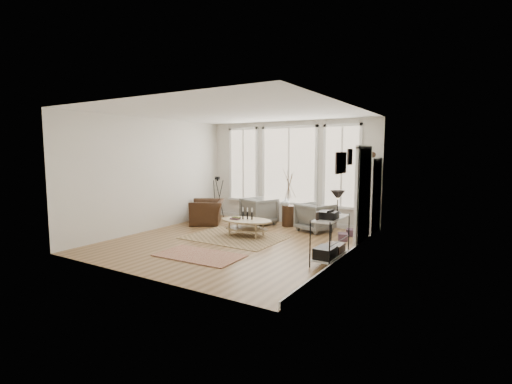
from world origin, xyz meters
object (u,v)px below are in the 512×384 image
Objects in this scene: armchair_left at (259,211)px; accent_chair at (207,212)px; low_shelf at (331,235)px; side_table at (289,198)px; bookcase at (370,197)px; armchair_right at (315,217)px; coffee_table at (246,223)px.

armchair_left is 1.48m from accent_chair.
side_table is (-2.15, 2.57, 0.26)m from low_shelf.
bookcase reaches higher than armchair_right.
armchair_right is 0.50× the size of side_table.
coffee_table is at bearing 159.62° from low_shelf.
low_shelf is at bearing 36.49° from accent_chair.
bookcase is 3.07m from coffee_table.
armchair_left is 1.04× the size of armchair_right.
armchair_right is (1.21, 1.41, 0.05)m from coffee_table.
side_table is (0.82, 0.21, 0.39)m from armchair_left.
armchair_left is 0.93m from side_table.
armchair_left is at bearing 85.98° from accent_chair.
accent_chair reaches higher than coffee_table.
bookcase is 1.29× the size of side_table.
accent_chair is at bearing -168.73° from bookcase.
armchair_right is 3.08m from accent_chair.
bookcase is 2.46× the size of armchair_left.
armchair_right is at bearing 49.38° from coffee_table.
coffee_table is at bearing -101.38° from side_table.
side_table is (-0.88, 0.24, 0.40)m from armchair_right.
armchair_left reaches higher than accent_chair.
low_shelf is 2.66m from armchair_right.
armchair_left is at bearing 141.51° from low_shelf.
side_table is (0.33, 1.65, 0.45)m from coffee_table.
armchair_right is at bearing 70.39° from accent_chair.
accent_chair is at bearing -156.67° from side_table.
armchair_right is at bearing 118.55° from low_shelf.
armchair_left reaches higher than armchair_right.
side_table reaches higher than armchair_right.
bookcase is 1.52× the size of coffee_table.
bookcase reaches higher than accent_chair.
low_shelf is 2.65m from coffee_table.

